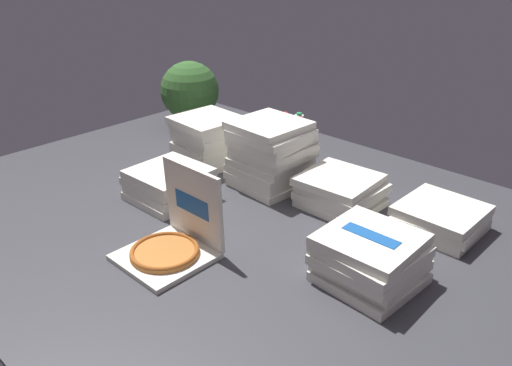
{
  "coord_description": "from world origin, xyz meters",
  "views": [
    {
      "loc": [
        1.55,
        -1.53,
        1.21
      ],
      "look_at": [
        0.01,
        0.1,
        0.14
      ],
      "focal_mm": 35.74,
      "sensor_mm": 36.0,
      "label": 1
    }
  ],
  "objects_px": {
    "pizza_stack_right_near": "(169,184)",
    "water_bottle_1": "(299,133)",
    "water_bottle_2": "(299,129)",
    "pizza_stack_right_mid": "(341,191)",
    "water_bottle_0": "(285,128)",
    "pizza_stack_left_near": "(271,154)",
    "pizza_stack_left_far": "(210,139)",
    "pizza_stack_left_mid": "(370,259)",
    "potted_plant": "(190,93)",
    "pizza_stack_right_far": "(441,218)",
    "open_pizza_box": "(173,240)",
    "water_bottle_3": "(270,132)"
  },
  "relations": [
    {
      "from": "pizza_stack_left_far",
      "to": "pizza_stack_right_far",
      "type": "relative_size",
      "value": 1.1
    },
    {
      "from": "pizza_stack_left_far",
      "to": "pizza_stack_right_far",
      "type": "xyz_separation_m",
      "value": [
        1.37,
        0.18,
        -0.08
      ]
    },
    {
      "from": "pizza_stack_right_mid",
      "to": "pizza_stack_left_mid",
      "type": "height_order",
      "value": "pizza_stack_left_mid"
    },
    {
      "from": "water_bottle_0",
      "to": "open_pizza_box",
      "type": "bearing_deg",
      "value": -68.72
    },
    {
      "from": "pizza_stack_right_near",
      "to": "water_bottle_0",
      "type": "xyz_separation_m",
      "value": [
        -0.09,
        1.02,
        0.02
      ]
    },
    {
      "from": "open_pizza_box",
      "to": "pizza_stack_left_near",
      "type": "xyz_separation_m",
      "value": [
        -0.16,
        0.79,
        0.11
      ]
    },
    {
      "from": "open_pizza_box",
      "to": "pizza_stack_left_far",
      "type": "xyz_separation_m",
      "value": [
        -0.64,
        0.79,
        0.07
      ]
    },
    {
      "from": "pizza_stack_right_near",
      "to": "water_bottle_1",
      "type": "relative_size",
      "value": 1.83
    },
    {
      "from": "pizza_stack_right_far",
      "to": "water_bottle_2",
      "type": "xyz_separation_m",
      "value": [
        -1.18,
        0.42,
        0.04
      ]
    },
    {
      "from": "pizza_stack_right_far",
      "to": "water_bottle_1",
      "type": "bearing_deg",
      "value": 162.22
    },
    {
      "from": "pizza_stack_right_far",
      "to": "water_bottle_2",
      "type": "height_order",
      "value": "water_bottle_2"
    },
    {
      "from": "pizza_stack_right_mid",
      "to": "pizza_stack_left_far",
      "type": "bearing_deg",
      "value": -175.86
    },
    {
      "from": "pizza_stack_left_far",
      "to": "pizza_stack_left_near",
      "type": "bearing_deg",
      "value": 0.49
    },
    {
      "from": "pizza_stack_left_far",
      "to": "pizza_stack_right_near",
      "type": "distance_m",
      "value": 0.52
    },
    {
      "from": "pizza_stack_right_mid",
      "to": "water_bottle_0",
      "type": "height_order",
      "value": "water_bottle_0"
    },
    {
      "from": "pizza_stack_left_near",
      "to": "pizza_stack_right_mid",
      "type": "distance_m",
      "value": 0.43
    },
    {
      "from": "pizza_stack_left_near",
      "to": "water_bottle_3",
      "type": "distance_m",
      "value": 0.58
    },
    {
      "from": "pizza_stack_left_far",
      "to": "water_bottle_0",
      "type": "xyz_separation_m",
      "value": [
        0.11,
        0.55,
        -0.04
      ]
    },
    {
      "from": "pizza_stack_left_near",
      "to": "water_bottle_3",
      "type": "bearing_deg",
      "value": 132.26
    },
    {
      "from": "open_pizza_box",
      "to": "water_bottle_0",
      "type": "bearing_deg",
      "value": 111.28
    },
    {
      "from": "pizza_stack_left_mid",
      "to": "potted_plant",
      "type": "bearing_deg",
      "value": 160.54
    },
    {
      "from": "potted_plant",
      "to": "pizza_stack_left_mid",
      "type": "bearing_deg",
      "value": -19.46
    },
    {
      "from": "water_bottle_1",
      "to": "water_bottle_3",
      "type": "distance_m",
      "value": 0.19
    },
    {
      "from": "pizza_stack_left_mid",
      "to": "pizza_stack_right_far",
      "type": "height_order",
      "value": "pizza_stack_left_mid"
    },
    {
      "from": "water_bottle_0",
      "to": "water_bottle_2",
      "type": "height_order",
      "value": "same"
    },
    {
      "from": "pizza_stack_left_mid",
      "to": "potted_plant",
      "type": "relative_size",
      "value": 0.78
    },
    {
      "from": "water_bottle_0",
      "to": "pizza_stack_right_near",
      "type": "bearing_deg",
      "value": -85.03
    },
    {
      "from": "pizza_stack_right_near",
      "to": "water_bottle_1",
      "type": "xyz_separation_m",
      "value": [
        0.04,
        1.02,
        0.02
      ]
    },
    {
      "from": "pizza_stack_left_far",
      "to": "water_bottle_2",
      "type": "distance_m",
      "value": 0.64
    },
    {
      "from": "water_bottle_2",
      "to": "water_bottle_1",
      "type": "bearing_deg",
      "value": -50.17
    },
    {
      "from": "water_bottle_0",
      "to": "potted_plant",
      "type": "xyz_separation_m",
      "value": [
        -0.61,
        -0.28,
        0.18
      ]
    },
    {
      "from": "pizza_stack_right_mid",
      "to": "water_bottle_3",
      "type": "bearing_deg",
      "value": 155.46
    },
    {
      "from": "water_bottle_1",
      "to": "pizza_stack_left_mid",
      "type": "bearing_deg",
      "value": -40.01
    },
    {
      "from": "pizza_stack_left_near",
      "to": "water_bottle_1",
      "type": "xyz_separation_m",
      "value": [
        -0.24,
        0.54,
        -0.08
      ]
    },
    {
      "from": "water_bottle_3",
      "to": "potted_plant",
      "type": "xyz_separation_m",
      "value": [
        -0.59,
        -0.16,
        0.18
      ]
    },
    {
      "from": "pizza_stack_right_mid",
      "to": "pizza_stack_right_far",
      "type": "distance_m",
      "value": 0.49
    },
    {
      "from": "water_bottle_2",
      "to": "pizza_stack_right_mid",
      "type": "bearing_deg",
      "value": -37.44
    },
    {
      "from": "pizza_stack_left_near",
      "to": "pizza_stack_left_far",
      "type": "relative_size",
      "value": 0.96
    },
    {
      "from": "water_bottle_1",
      "to": "pizza_stack_right_mid",
      "type": "bearing_deg",
      "value": -36.17
    },
    {
      "from": "water_bottle_3",
      "to": "pizza_stack_left_mid",
      "type": "bearing_deg",
      "value": -33.0
    },
    {
      "from": "open_pizza_box",
      "to": "water_bottle_2",
      "type": "height_order",
      "value": "open_pizza_box"
    },
    {
      "from": "pizza_stack_right_mid",
      "to": "water_bottle_2",
      "type": "bearing_deg",
      "value": 142.56
    },
    {
      "from": "pizza_stack_right_mid",
      "to": "water_bottle_2",
      "type": "xyz_separation_m",
      "value": [
        -0.71,
        0.54,
        0.02
      ]
    },
    {
      "from": "pizza_stack_left_near",
      "to": "pizza_stack_right_near",
      "type": "distance_m",
      "value": 0.56
    },
    {
      "from": "pizza_stack_right_far",
      "to": "pizza_stack_right_near",
      "type": "xyz_separation_m",
      "value": [
        -1.16,
        -0.65,
        0.02
      ]
    },
    {
      "from": "water_bottle_0",
      "to": "potted_plant",
      "type": "distance_m",
      "value": 0.69
    },
    {
      "from": "pizza_stack_right_mid",
      "to": "potted_plant",
      "type": "distance_m",
      "value": 1.42
    },
    {
      "from": "water_bottle_1",
      "to": "water_bottle_2",
      "type": "relative_size",
      "value": 1.0
    },
    {
      "from": "pizza_stack_right_near",
      "to": "water_bottle_3",
      "type": "distance_m",
      "value": 0.91
    },
    {
      "from": "water_bottle_1",
      "to": "potted_plant",
      "type": "distance_m",
      "value": 0.8
    }
  ]
}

